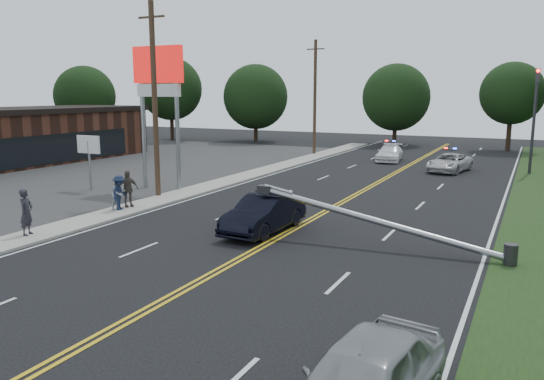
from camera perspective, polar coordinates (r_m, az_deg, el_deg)
The scene contains 21 objects.
ground at distance 14.25m, azimuth -13.16°, elevation -12.41°, with size 120.00×120.00×0.00m, color black.
sidewalk at distance 26.77m, azimuth -13.44°, elevation -1.52°, with size 1.80×70.00×0.12m, color #9C968C.
centerline_yellow at distance 22.43m, azimuth 3.32°, elevation -3.67°, with size 0.36×80.00×0.00m, color gold.
pylon_sign at distance 30.65m, azimuth -12.12°, elevation 11.19°, with size 3.20×0.35×8.00m.
small_sign at distance 31.66m, azimuth -19.11°, elevation 4.17°, with size 1.60×0.14×3.10m.
traffic_signal at distance 40.03m, azimuth 26.41°, elevation 7.54°, with size 0.28×0.41×7.05m.
fallen_streetlight at distance 19.08m, azimuth 12.59°, elevation -3.61°, with size 9.36×0.44×1.91m.
utility_pole_mid at distance 28.27m, azimuth -12.51°, elevation 9.40°, with size 1.60×0.28×10.00m.
utility_pole_far at distance 47.46m, azimuth 4.64°, elevation 9.92°, with size 1.60×0.28×10.00m.
tree_3 at distance 59.69m, azimuth -19.48°, elevation 9.49°, with size 6.28×6.28×8.26m.
tree_4 at distance 62.99m, azimuth -10.84°, elevation 10.63°, with size 7.16×7.16×9.49m.
tree_5 at distance 60.77m, azimuth -1.78°, elevation 9.98°, with size 7.28×7.28×8.66m.
tree_6 at distance 58.30m, azimuth 13.20°, elevation 9.67°, with size 7.07×7.07×8.52m.
tree_7 at distance 55.28m, azimuth 24.41°, elevation 9.44°, with size 5.84×5.84×8.34m.
crashed_sedan at distance 21.04m, azimuth -0.87°, elevation -2.52°, with size 1.59×4.56×1.50m, color black.
emergency_a at distance 39.30m, azimuth 18.55°, elevation 2.81°, with size 2.09×4.54×1.26m, color silver.
emergency_b at distance 44.10m, azimuth 12.55°, elevation 3.90°, with size 1.83×4.49×1.30m, color white.
bystander_a at distance 22.15m, azimuth -24.92°, elevation -2.16°, with size 0.65×0.43×1.78m, color #26252C.
bystander_b at distance 25.53m, azimuth -16.18°, elevation -0.29°, with size 0.76×0.59×1.57m, color #A0A0A4.
bystander_c at distance 25.43m, azimuth -16.11°, elevation -0.27°, with size 1.04×0.60×1.61m, color #18233C.
bystander_d at distance 26.00m, azimuth -15.28°, elevation 0.14°, with size 1.02×0.43×1.74m, color #544B43.
Camera 1 is at (8.53, -10.02, 5.46)m, focal length 35.00 mm.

